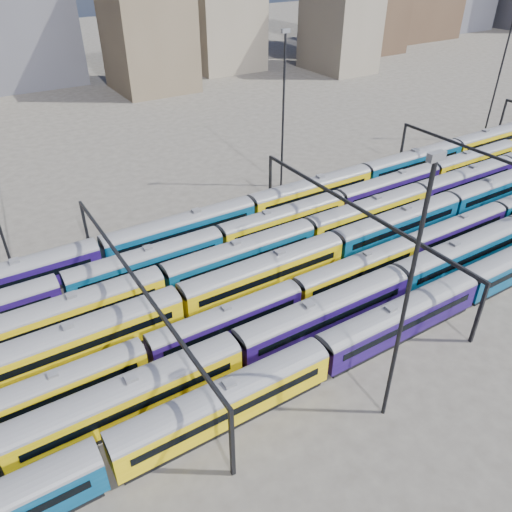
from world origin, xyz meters
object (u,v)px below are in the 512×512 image
rake_2 (296,291)px  rake_0 (400,316)px  rake_1 (236,348)px  mast_2 (408,293)px

rake_2 → rake_0: bearing=-56.7°
rake_1 → rake_2: size_ratio=1.20×
rake_1 → mast_2: 18.56m
rake_0 → rake_2: 11.97m
rake_0 → mast_2: mast_2 is taller
rake_1 → rake_2: rake_1 is taller
rake_0 → rake_2: size_ratio=1.36×
rake_0 → mast_2: 15.84m
rake_1 → rake_2: bearing=24.4°
rake_0 → rake_1: size_ratio=1.13×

